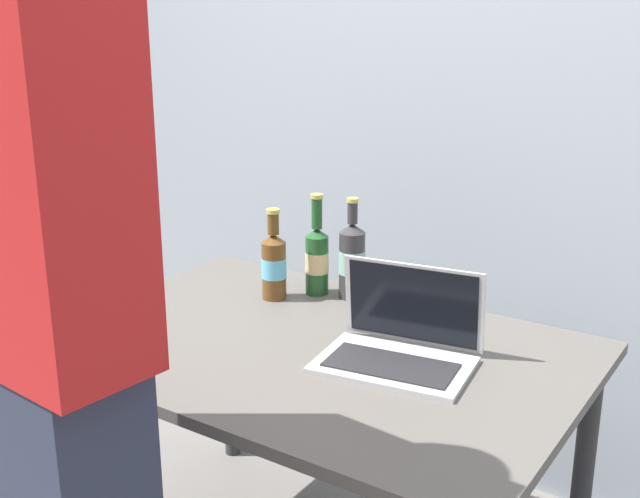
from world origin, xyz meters
TOP-DOWN VIEW (x-y plane):
  - desk at (0.00, 0.00)m, footprint 1.31×0.89m
  - laptop at (0.23, 0.04)m, footprint 0.38×0.31m
  - beer_bottle_brown at (-0.27, 0.21)m, footprint 0.07×0.07m
  - beer_bottle_dark at (-0.19, 0.31)m, footprint 0.07×0.07m
  - beer_bottle_amber at (-0.09, 0.34)m, footprint 0.08×0.08m
  - person_figure at (-0.06, -0.72)m, footprint 0.43×0.29m
  - back_wall at (0.00, 0.81)m, footprint 6.00×0.10m

SIDE VIEW (x-z plane):
  - desk at x=0.00m, z-range 0.27..0.97m
  - laptop at x=0.23m, z-range 0.64..0.86m
  - beer_bottle_brown at x=-0.27m, z-range 0.67..0.94m
  - beer_bottle_dark at x=-0.19m, z-range 0.66..0.96m
  - beer_bottle_amber at x=-0.09m, z-range 0.67..0.96m
  - person_figure at x=-0.06m, z-range 0.02..1.81m
  - back_wall at x=0.00m, z-range 0.00..2.60m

